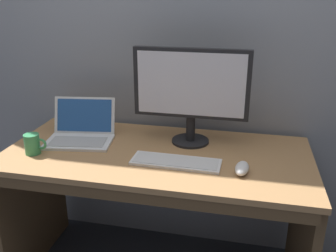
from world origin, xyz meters
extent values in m
cube|color=#A87A4C|center=(0.00, 0.00, 0.75)|extent=(1.50, 0.70, 0.03)
cube|color=brown|center=(-0.73, 0.00, 0.37)|extent=(0.04, 0.65, 0.74)
cube|color=brown|center=(0.73, 0.00, 0.37)|extent=(0.04, 0.65, 0.74)
cube|color=brown|center=(0.00, -0.34, 0.71)|extent=(1.44, 0.02, 0.05)
cube|color=white|center=(-0.42, 0.01, 0.77)|extent=(0.36, 0.25, 0.01)
cube|color=#ACACAC|center=(-0.42, 0.00, 0.78)|extent=(0.30, 0.17, 0.00)
cube|color=white|center=(-0.44, 0.15, 0.87)|extent=(0.34, 0.12, 0.19)
cube|color=#28569E|center=(-0.44, 0.14, 0.87)|extent=(0.30, 0.10, 0.17)
cylinder|color=black|center=(0.14, 0.16, 0.77)|extent=(0.19, 0.19, 0.01)
cylinder|color=black|center=(0.14, 0.16, 0.84)|extent=(0.05, 0.05, 0.13)
cube|color=black|center=(0.14, 0.14, 1.08)|extent=(0.57, 0.03, 0.35)
cube|color=silver|center=(0.14, 0.12, 1.08)|extent=(0.53, 0.00, 0.31)
cube|color=white|center=(0.12, -0.11, 0.77)|extent=(0.41, 0.15, 0.01)
cube|color=silver|center=(0.12, -0.11, 0.78)|extent=(0.39, 0.12, 0.00)
ellipsoid|color=white|center=(0.42, -0.13, 0.79)|extent=(0.07, 0.13, 0.04)
cylinder|color=#388E56|center=(-0.58, -0.15, 0.82)|extent=(0.07, 0.07, 0.10)
torus|color=#388E56|center=(-0.53, -0.15, 0.82)|extent=(0.06, 0.01, 0.06)
camera|label=1|loc=(0.41, -1.61, 1.53)|focal=39.52mm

